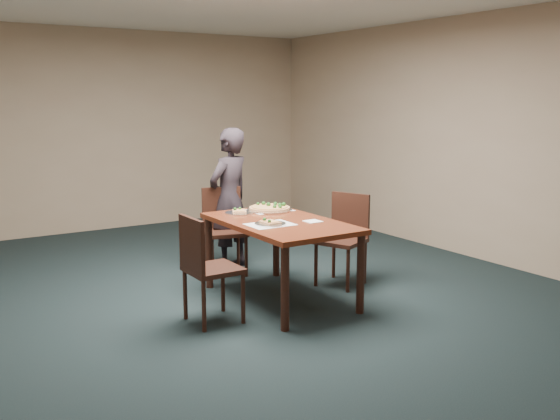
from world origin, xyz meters
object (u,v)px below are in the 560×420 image
chair_right (345,233)px  diner (229,199)px  dining_table (280,231)px  chair_left (205,263)px  chair_far (224,225)px  slice_plate_far (239,212)px  slice_plate_near (270,223)px  pizza_pan (270,208)px

chair_right → diner: (-0.71, 1.13, 0.26)m
dining_table → chair_left: size_ratio=1.65×
dining_table → chair_far: 1.13m
diner → slice_plate_far: (-0.26, -0.70, -0.01)m
diner → chair_far: bearing=18.2°
chair_right → chair_far: bearing=-164.0°
slice_plate_far → chair_far: bearing=77.5°
diner → slice_plate_far: diner is taller
slice_plate_near → slice_plate_far: (0.03, 0.63, -0.00)m
chair_right → pizza_pan: size_ratio=2.02×
slice_plate_near → chair_left: bearing=-172.9°
chair_far → chair_right: (0.84, -1.02, 0.00)m
pizza_pan → slice_plate_near: size_ratio=1.60×
slice_plate_far → pizza_pan: bearing=-4.3°
diner → chair_right: bearing=100.8°
slice_plate_near → slice_plate_far: size_ratio=1.00×
dining_table → chair_left: (-0.85, -0.18, -0.14)m
chair_left → dining_table: bearing=-78.3°
chair_far → diner: bearing=54.9°
dining_table → diner: bearing=84.1°
slice_plate_near → pizza_pan: bearing=58.7°
slice_plate_far → slice_plate_near: bearing=-93.0°
chair_right → slice_plate_far: chair_right is taller
chair_far → dining_table: bearing=-74.6°
slice_plate_far → diner: bearing=69.6°
diner → pizza_pan: (0.07, -0.72, 0.00)m
dining_table → slice_plate_near: bearing=-149.3°
chair_far → slice_plate_far: bearing=-87.3°
chair_left → slice_plate_far: size_ratio=3.25×
chair_right → pizza_pan: (-0.64, 0.40, 0.26)m
dining_table → pizza_pan: (0.20, 0.51, 0.11)m
chair_left → pizza_pan: size_ratio=2.02×
chair_far → slice_plate_near: (-0.16, -1.22, 0.25)m
chair_left → slice_plate_near: (0.69, 0.09, 0.25)m
chair_far → slice_plate_near: 1.26m
chair_left → slice_plate_far: 1.04m
chair_right → pizza_pan: 0.80m
diner → slice_plate_near: diner is taller
chair_far → slice_plate_near: size_ratio=3.25×
chair_right → diner: size_ratio=0.59×
pizza_pan → slice_plate_far: pizza_pan is taller
chair_left → slice_plate_near: 0.74m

